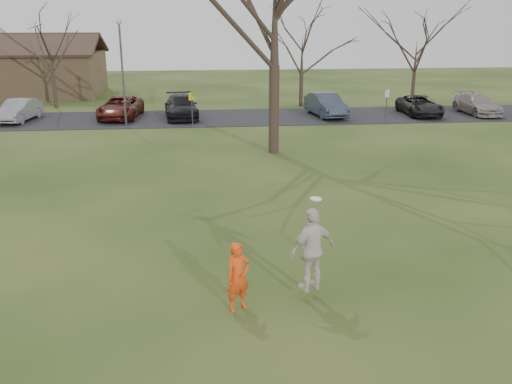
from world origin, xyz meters
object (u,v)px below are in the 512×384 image
Objects in this scene: player_defender at (238,277)px; lamp_post at (122,60)px; catching_play at (312,250)px; car_2 at (120,107)px; car_6 at (420,105)px; car_5 at (326,105)px; car_7 at (477,104)px; car_1 at (19,110)px; big_tree at (275,2)px; car_3 at (181,107)px.

lamp_post is at bearing 75.78° from player_defender.
catching_play is (1.74, 0.33, 0.44)m from player_defender.
player_defender is at bearing -71.97° from car_2.
player_defender is 23.30m from lamp_post.
car_2 is 1.09× the size of car_6.
catching_play is at bearing -16.45° from player_defender.
car_7 is at bearing -9.56° from car_5.
car_1 is 0.30× the size of big_tree.
car_5 is at bearing 45.71° from player_defender.
car_3 is at bearing 179.86° from car_6.
car_2 is at bearing 12.63° from car_1.
car_1 is 28.29m from catching_play.
player_defender is 25.24m from car_3.
player_defender is 0.35× the size of car_6.
car_1 is at bearing 146.22° from big_tree.
catching_play is 0.35× the size of lamp_post.
lamp_post reaches higher than car_7.
car_3 is at bearing 67.20° from player_defender.
big_tree reaches higher than car_6.
car_1 is 26.16m from car_6.
car_7 is 2.08× the size of catching_play.
big_tree reaches higher than car_3.
player_defender reaches higher than car_5.
car_5 is at bearing 177.55° from car_7.
car_6 is (26.16, -0.39, -0.05)m from car_1.
car_3 is at bearing 98.41° from catching_play.
car_7 is 29.27m from catching_play.
car_5 is at bearing -7.12° from car_3.
car_6 is 2.11× the size of catching_play.
car_5 is at bearing 10.05° from lamp_post.
catching_play is at bearing -68.11° from car_2.
car_1 is 0.83× the size of car_2.
big_tree reaches higher than car_5.
car_1 is 0.92× the size of car_5.
car_1 is 0.84× the size of car_3.
big_tree is at bearing 52.18° from player_defender.
lamp_post reaches higher than car_5.
lamp_post is at bearing 107.34° from catching_play.
lamp_post reaches higher than car_6.
car_7 is at bearing 7.43° from car_1.
car_3 is at bearing 9.14° from car_1.
car_2 is at bearing 179.35° from car_6.
car_5 is 10.48m from car_7.
car_5 is 0.99× the size of car_6.
car_1 is 0.91× the size of car_6.
big_tree reaches higher than player_defender.
car_5 is 25.14m from catching_play.
car_6 is 27.22m from catching_play.
car_5 is at bearing 63.82° from big_tree.
big_tree is at bearing -69.71° from car_3.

